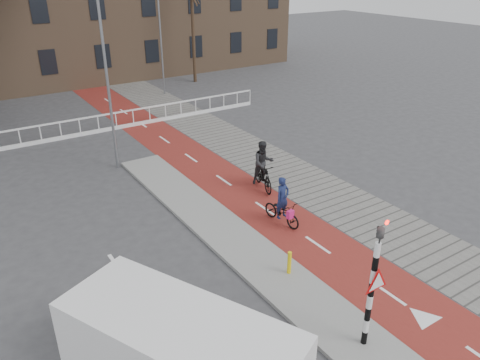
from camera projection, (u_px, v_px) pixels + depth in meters
ground at (325, 293)px, 13.27m from camera, size 120.00×120.00×0.00m
bike_lane at (201, 165)px, 21.58m from camera, size 2.50×60.00×0.01m
sidewalk at (251, 153)px, 22.97m from camera, size 3.00×60.00×0.01m
curb_island at (230, 236)px, 15.93m from camera, size 1.80×16.00×0.12m
traffic_signal at (373, 281)px, 10.60m from camera, size 0.80×0.80×3.68m
bollard at (289, 263)px, 13.80m from camera, size 0.12×0.12×0.73m
cyclist_near at (282, 208)px, 16.58m from camera, size 0.79×1.74×1.78m
cyclist_far at (263, 169)px, 19.01m from camera, size 1.04×2.01×2.06m
van at (181, 359)px, 9.62m from camera, size 4.03×5.47×2.19m
railing at (21, 141)px, 23.53m from camera, size 28.00×0.10×0.99m
tree_right at (193, 28)px, 34.69m from camera, size 0.25×0.25×8.00m
streetlight_near at (107, 74)px, 19.51m from camera, size 0.12×0.12×8.53m
streetlight_right at (161, 41)px, 31.44m from camera, size 0.12×0.12×7.34m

